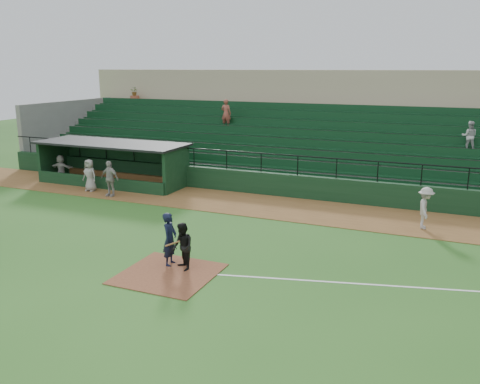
% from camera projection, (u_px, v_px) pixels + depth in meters
% --- Properties ---
extents(ground, '(90.00, 90.00, 0.00)m').
position_uv_depth(ground, '(183.00, 263.00, 17.33)').
color(ground, '#2A5E1E').
rests_on(ground, ground).
extents(warning_track, '(40.00, 4.00, 0.03)m').
position_uv_depth(warning_track, '(264.00, 206.00, 24.47)').
color(warning_track, brown).
rests_on(warning_track, ground).
extents(home_plate_dirt, '(3.00, 3.00, 0.03)m').
position_uv_depth(home_plate_dirt, '(168.00, 274.00, 16.44)').
color(home_plate_dirt, brown).
rests_on(home_plate_dirt, ground).
extents(foul_line, '(17.49, 4.44, 0.01)m').
position_uv_depth(foul_line, '(431.00, 288.00, 15.37)').
color(foul_line, white).
rests_on(foul_line, ground).
extents(stadium_structure, '(38.00, 13.08, 6.40)m').
position_uv_depth(stadium_structure, '(311.00, 137.00, 31.47)').
color(stadium_structure, black).
rests_on(stadium_structure, ground).
extents(dugout, '(8.90, 3.20, 2.42)m').
position_uv_depth(dugout, '(117.00, 160.00, 29.25)').
color(dugout, black).
rests_on(dugout, ground).
extents(batter_at_plate, '(1.06, 0.73, 1.86)m').
position_uv_depth(batter_at_plate, '(170.00, 239.00, 16.98)').
color(batter_at_plate, black).
rests_on(batter_at_plate, ground).
extents(umpire, '(1.00, 0.98, 1.62)m').
position_uv_depth(umpire, '(183.00, 247.00, 16.60)').
color(umpire, black).
rests_on(umpire, ground).
extents(runner, '(0.73, 1.18, 1.76)m').
position_uv_depth(runner, '(425.00, 208.00, 20.81)').
color(runner, '#ADA7A2').
rests_on(runner, warning_track).
extents(dugout_player_a, '(1.12, 0.51, 1.87)m').
position_uv_depth(dugout_player_a, '(110.00, 178.00, 26.07)').
color(dugout_player_a, '#A69F9B').
rests_on(dugout_player_a, warning_track).
extents(dugout_player_b, '(0.89, 0.61, 1.74)m').
position_uv_depth(dugout_player_b, '(90.00, 175.00, 27.16)').
color(dugout_player_b, '#9B9691').
rests_on(dugout_player_b, warning_track).
extents(dugout_player_c, '(1.48, 0.54, 1.58)m').
position_uv_depth(dugout_player_c, '(61.00, 168.00, 29.46)').
color(dugout_player_c, '#A59F9A').
rests_on(dugout_player_c, warning_track).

